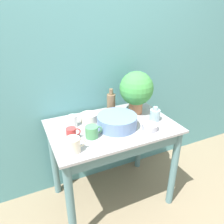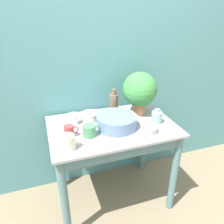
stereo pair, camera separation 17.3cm
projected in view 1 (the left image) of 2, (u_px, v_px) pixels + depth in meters
The scene contains 13 objects.
ground_plane at pixel (129, 224), 1.85m from camera, with size 12.00×12.00×0.00m, color #7F7056.
wall_back at pixel (93, 65), 1.92m from camera, with size 6.00×0.05×2.40m.
counter_table at pixel (113, 145), 1.84m from camera, with size 1.02×0.67×0.79m.
potted_plant at pixel (136, 89), 1.91m from camera, with size 0.30×0.30×0.38m.
bowl_wash_large at pixel (117, 121), 1.73m from camera, with size 0.32×0.32×0.10m.
bottle_tall at pixel (111, 103), 1.94m from camera, with size 0.08×0.08×0.23m.
bottle_short at pixel (155, 115), 1.84m from camera, with size 0.09×0.09×0.12m.
mug_white at pixel (73, 121), 1.75m from camera, with size 0.11×0.07×0.10m.
mug_red at pixel (72, 134), 1.57m from camera, with size 0.11×0.07×0.09m.
mug_green at pixel (92, 132), 1.60m from camera, with size 0.13×0.10×0.09m.
mug_cream at pixel (73, 145), 1.44m from camera, with size 0.14×0.10×0.10m.
bowl_small_steel at pixel (150, 127), 1.71m from camera, with size 0.12×0.12×0.05m.
bowl_small_cream at pixel (89, 118), 1.83m from camera, with size 0.14×0.14×0.07m.
Camera 1 is at (-0.66, -1.07, 1.66)m, focal length 35.00 mm.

